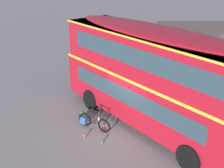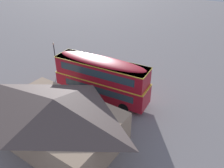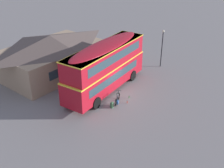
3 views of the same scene
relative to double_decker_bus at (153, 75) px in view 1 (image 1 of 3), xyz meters
The scene contains 6 objects.
ground_plane 2.81m from the double_decker_bus, 103.60° to the right, with size 120.00×120.00×0.00m, color gray.
double_decker_bus is the anchor object (origin of this frame).
touring_bicycle 3.55m from the double_decker_bus, 118.38° to the right, with size 1.66×0.89×1.02m.
backpack_on_ground 4.09m from the double_decker_bus, 131.69° to the right, with size 0.30×0.28×0.57m.
water_bottle_red_squeeze 4.11m from the double_decker_bus, 104.24° to the right, with size 0.08×0.08×0.26m.
water_bottle_green_metal 3.74m from the double_decker_bus, 88.53° to the right, with size 0.08×0.08×0.25m.
Camera 1 is at (9.78, -7.54, 7.42)m, focal length 48.17 mm.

